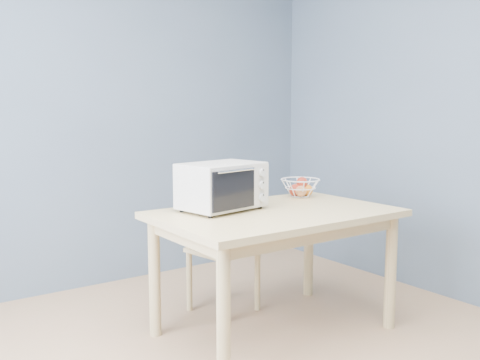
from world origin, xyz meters
TOP-DOWN VIEW (x-y plane):
  - room at (0.00, 0.00)m, footprint 4.01×4.51m
  - dining_table at (0.60, 0.76)m, footprint 1.40×0.90m
  - toaster_oven at (0.33, 0.96)m, footprint 0.53×0.43m
  - fruit_basket at (1.06, 1.06)m, footprint 0.33×0.33m
  - dining_chair at (0.53, 1.27)m, footprint 0.44×0.44m

SIDE VIEW (x-z plane):
  - dining_chair at x=0.53m, z-range -0.01..0.81m
  - dining_table at x=0.60m, z-range 0.27..1.02m
  - fruit_basket at x=1.06m, z-range 0.75..0.89m
  - toaster_oven at x=0.33m, z-range 0.76..1.04m
  - room at x=0.00m, z-range -0.01..2.61m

